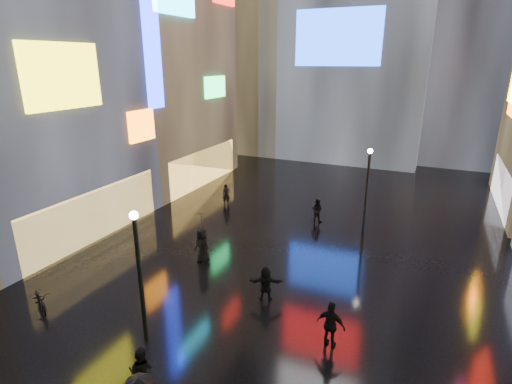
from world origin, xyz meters
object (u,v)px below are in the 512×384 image
Objects in this scene: lamp_near at (139,271)px; bicycle at (40,300)px; lamp_far at (367,186)px; pedestrian_3 at (331,325)px.

bicycle is at bearing -177.25° from lamp_near.
lamp_far is 11.21m from pedestrian_3.
bicycle is (-11.67, -2.76, -0.46)m from pedestrian_3.
lamp_near is 2.84× the size of pedestrian_3.
lamp_far is at bearing -11.40° from bicycle.
lamp_near is at bearing -60.14° from bicycle.
pedestrian_3 is 12.00m from bicycle.
lamp_near reaches higher than bicycle.
pedestrian_3 is (0.72, -11.00, -2.03)m from lamp_far.
pedestrian_3 is at bearing 21.46° from lamp_near.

